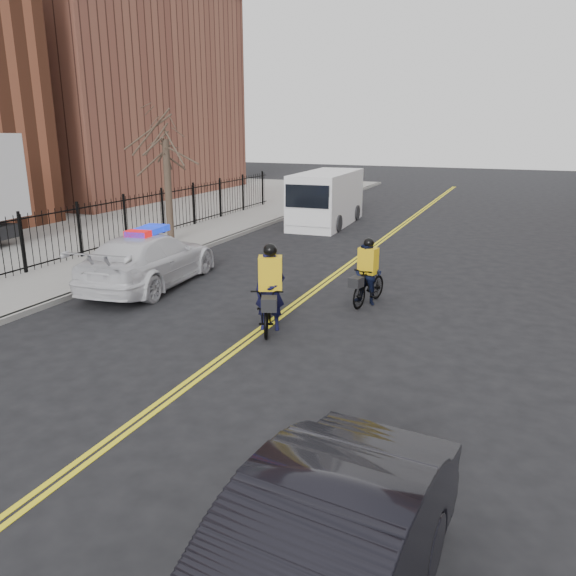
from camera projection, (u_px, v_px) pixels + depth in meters
The scene contains 12 objects.
ground at pixel (205, 372), 10.96m from camera, with size 120.00×120.00×0.00m, color black.
center_line_left at pixel (332, 275), 18.07m from camera, with size 0.10×60.00×0.01m, color yellow.
center_line_right at pixel (337, 276), 18.01m from camera, with size 0.10×60.00×0.01m, color yellow.
sidewalk at pixel (143, 253), 20.84m from camera, with size 3.00×60.00×0.15m, color gray.
curb at pixel (177, 257), 20.27m from camera, with size 0.20×60.00×0.15m, color gray.
iron_fence at pixel (108, 226), 21.14m from camera, with size 0.12×28.00×2.00m, color black, non-canonical shape.
warehouse_far at pixel (95, 91), 38.89m from camera, with size 14.00×18.00×14.00m, color brown.
street_tree at pixel (166, 155), 21.68m from camera, with size 3.20×3.20×4.80m.
police_cruiser at pixel (150, 259), 16.73m from camera, with size 2.80×5.68×1.75m.
cargo_van at pixel (325, 200), 26.97m from camera, with size 2.56×6.13×2.52m.
cyclist_near at pixel (271, 300), 13.10m from camera, with size 1.47×2.22×2.06m.
cyclist_far at pixel (367, 278), 14.97m from camera, with size 0.92×1.86×1.81m.
Camera 1 is at (5.44, -8.64, 4.62)m, focal length 35.00 mm.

